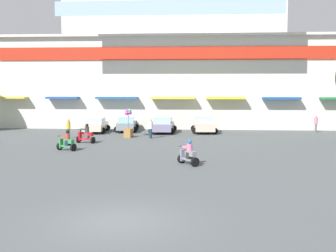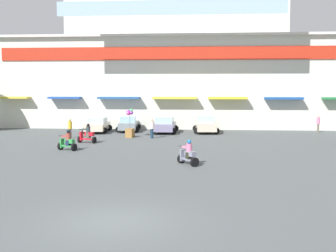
{
  "view_description": "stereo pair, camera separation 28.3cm",
  "coord_description": "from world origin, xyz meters",
  "px_view_note": "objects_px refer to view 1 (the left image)",
  "views": [
    {
      "loc": [
        2.6,
        -13.7,
        4.49
      ],
      "look_at": [
        0.85,
        12.05,
        2.05
      ],
      "focal_mm": 45.98,
      "sensor_mm": 36.0,
      "label": 1
    },
    {
      "loc": [
        2.89,
        -13.68,
        4.49
      ],
      "look_at": [
        0.85,
        12.05,
        2.05
      ],
      "focal_mm": 45.98,
      "sensor_mm": 36.0,
      "label": 2
    }
  ],
  "objects_px": {
    "pedestrian_1": "(68,127)",
    "balloon_vendor_cart": "(128,125)",
    "scooter_rider_0": "(67,142)",
    "pedestrian_0": "(151,127)",
    "parked_car_1": "(127,124)",
    "parked_car_3": "(204,124)",
    "parked_car_2": "(163,125)",
    "pedestrian_2": "(316,123)",
    "scooter_rider_3": "(188,154)",
    "scooter_rider_1": "(86,135)",
    "parked_car_0": "(96,125)"
  },
  "relations": [
    {
      "from": "scooter_rider_3",
      "to": "pedestrian_2",
      "type": "bearing_deg",
      "value": 56.48
    },
    {
      "from": "parked_car_2",
      "to": "pedestrian_2",
      "type": "height_order",
      "value": "pedestrian_2"
    },
    {
      "from": "scooter_rider_0",
      "to": "balloon_vendor_cart",
      "type": "bearing_deg",
      "value": 68.85
    },
    {
      "from": "scooter_rider_0",
      "to": "pedestrian_0",
      "type": "relative_size",
      "value": 0.89
    },
    {
      "from": "parked_car_1",
      "to": "balloon_vendor_cart",
      "type": "bearing_deg",
      "value": -78.77
    },
    {
      "from": "parked_car_3",
      "to": "balloon_vendor_cart",
      "type": "distance_m",
      "value": 7.76
    },
    {
      "from": "scooter_rider_1",
      "to": "balloon_vendor_cart",
      "type": "distance_m",
      "value": 4.81
    },
    {
      "from": "parked_car_0",
      "to": "scooter_rider_3",
      "type": "xyz_separation_m",
      "value": [
        9.27,
        -16.5,
        -0.11
      ]
    },
    {
      "from": "parked_car_2",
      "to": "balloon_vendor_cart",
      "type": "bearing_deg",
      "value": -125.02
    },
    {
      "from": "parked_car_1",
      "to": "pedestrian_0",
      "type": "height_order",
      "value": "pedestrian_0"
    },
    {
      "from": "parked_car_0",
      "to": "parked_car_3",
      "type": "bearing_deg",
      "value": 1.54
    },
    {
      "from": "scooter_rider_3",
      "to": "pedestrian_2",
      "type": "height_order",
      "value": "pedestrian_2"
    },
    {
      "from": "parked_car_0",
      "to": "pedestrian_2",
      "type": "xyz_separation_m",
      "value": [
        21.13,
        1.41,
        0.21
      ]
    },
    {
      "from": "pedestrian_0",
      "to": "scooter_rider_3",
      "type": "bearing_deg",
      "value": -74.0
    },
    {
      "from": "parked_car_2",
      "to": "pedestrian_0",
      "type": "height_order",
      "value": "pedestrian_0"
    },
    {
      "from": "scooter_rider_1",
      "to": "scooter_rider_3",
      "type": "xyz_separation_m",
      "value": [
        8.18,
        -8.72,
        -0.03
      ]
    },
    {
      "from": "parked_car_0",
      "to": "scooter_rider_1",
      "type": "relative_size",
      "value": 2.94
    },
    {
      "from": "pedestrian_0",
      "to": "balloon_vendor_cart",
      "type": "xyz_separation_m",
      "value": [
        -2.0,
        0.58,
        0.11
      ]
    },
    {
      "from": "parked_car_0",
      "to": "scooter_rider_1",
      "type": "xyz_separation_m",
      "value": [
        1.09,
        -7.78,
        -0.08
      ]
    },
    {
      "from": "parked_car_0",
      "to": "parked_car_1",
      "type": "height_order",
      "value": "parked_car_1"
    },
    {
      "from": "parked_car_1",
      "to": "parked_car_0",
      "type": "bearing_deg",
      "value": -159.4
    },
    {
      "from": "parked_car_2",
      "to": "pedestrian_1",
      "type": "relative_size",
      "value": 2.63
    },
    {
      "from": "scooter_rider_1",
      "to": "balloon_vendor_cart",
      "type": "xyz_separation_m",
      "value": [
        2.71,
        3.96,
        0.4
      ]
    },
    {
      "from": "scooter_rider_3",
      "to": "pedestrian_0",
      "type": "xyz_separation_m",
      "value": [
        -3.47,
        12.1,
        0.32
      ]
    },
    {
      "from": "parked_car_1",
      "to": "scooter_rider_3",
      "type": "xyz_separation_m",
      "value": [
        6.44,
        -17.57,
        -0.13
      ]
    },
    {
      "from": "parked_car_2",
      "to": "scooter_rider_3",
      "type": "distance_m",
      "value": 16.77
    },
    {
      "from": "parked_car_2",
      "to": "scooter_rider_0",
      "type": "xyz_separation_m",
      "value": [
        -5.75,
        -11.72,
        -0.16
      ]
    },
    {
      "from": "scooter_rider_1",
      "to": "parked_car_0",
      "type": "bearing_deg",
      "value": 97.98
    },
    {
      "from": "parked_car_2",
      "to": "balloon_vendor_cart",
      "type": "relative_size",
      "value": 1.75
    },
    {
      "from": "parked_car_1",
      "to": "scooter_rider_0",
      "type": "bearing_deg",
      "value": -99.23
    },
    {
      "from": "parked_car_3",
      "to": "parked_car_2",
      "type": "bearing_deg",
      "value": -176.47
    },
    {
      "from": "parked_car_1",
      "to": "scooter_rider_3",
      "type": "distance_m",
      "value": 18.71
    },
    {
      "from": "pedestrian_1",
      "to": "balloon_vendor_cart",
      "type": "xyz_separation_m",
      "value": [
        5.02,
        0.91,
        0.09
      ]
    },
    {
      "from": "parked_car_1",
      "to": "scooter_rider_1",
      "type": "distance_m",
      "value": 9.01
    },
    {
      "from": "parked_car_0",
      "to": "parked_car_1",
      "type": "relative_size",
      "value": 1.06
    },
    {
      "from": "parked_car_0",
      "to": "pedestrian_2",
      "type": "distance_m",
      "value": 21.18
    },
    {
      "from": "parked_car_1",
      "to": "balloon_vendor_cart",
      "type": "relative_size",
      "value": 1.7
    },
    {
      "from": "pedestrian_2",
      "to": "parked_car_2",
      "type": "bearing_deg",
      "value": -174.64
    },
    {
      "from": "pedestrian_0",
      "to": "pedestrian_2",
      "type": "xyz_separation_m",
      "value": [
        15.33,
        5.82,
        -0.0
      ]
    },
    {
      "from": "parked_car_1",
      "to": "parked_car_3",
      "type": "distance_m",
      "value": 7.6
    },
    {
      "from": "parked_car_3",
      "to": "pedestrian_2",
      "type": "bearing_deg",
      "value": 6.02
    },
    {
      "from": "parked_car_0",
      "to": "pedestrian_0",
      "type": "bearing_deg",
      "value": -37.22
    },
    {
      "from": "pedestrian_1",
      "to": "scooter_rider_3",
      "type": "bearing_deg",
      "value": -48.31
    },
    {
      "from": "scooter_rider_1",
      "to": "pedestrian_2",
      "type": "bearing_deg",
      "value": 24.63
    },
    {
      "from": "parked_car_2",
      "to": "pedestrian_1",
      "type": "bearing_deg",
      "value": -148.34
    },
    {
      "from": "parked_car_2",
      "to": "pedestrian_0",
      "type": "xyz_separation_m",
      "value": [
        -0.71,
        -4.44,
        0.17
      ]
    },
    {
      "from": "scooter_rider_0",
      "to": "scooter_rider_3",
      "type": "relative_size",
      "value": 0.99
    },
    {
      "from": "pedestrian_2",
      "to": "parked_car_1",
      "type": "bearing_deg",
      "value": -178.91
    },
    {
      "from": "pedestrian_0",
      "to": "pedestrian_1",
      "type": "relative_size",
      "value": 1.0
    },
    {
      "from": "scooter_rider_3",
      "to": "pedestrian_2",
      "type": "relative_size",
      "value": 0.91
    }
  ]
}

